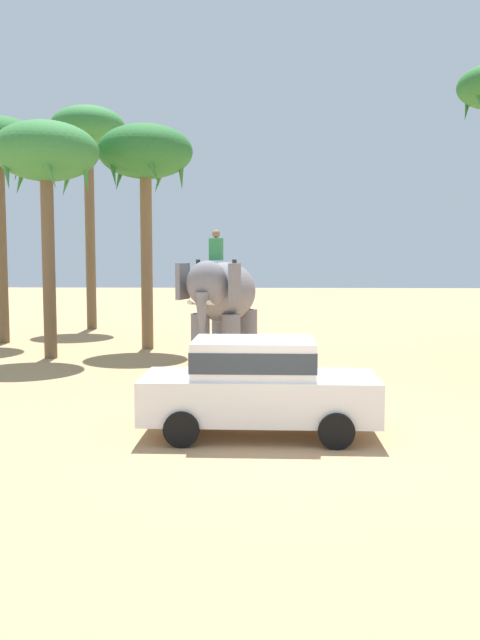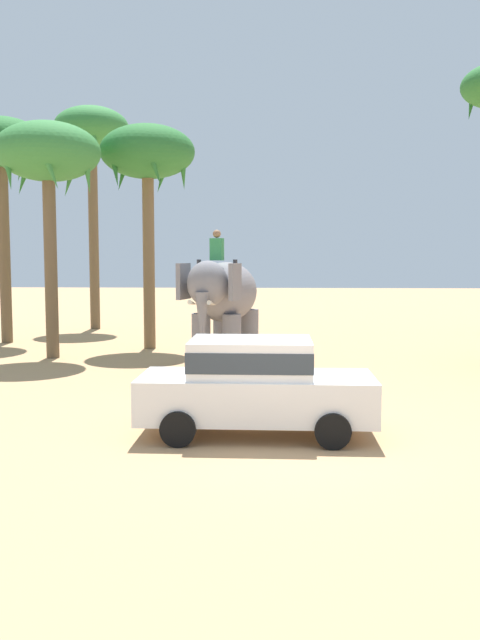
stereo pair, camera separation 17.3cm
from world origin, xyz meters
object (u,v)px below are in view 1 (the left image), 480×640
at_px(car_sedan_foreground, 257,383).
at_px(elephant_with_mahout, 223,298).
at_px(palm_tree_near_hut, 145,158).
at_px(palm_tree_behind_elephant, 46,157).
at_px(palm_tree_left_of_road, 88,136).

xyz_separation_m(car_sedan_foreground, elephant_with_mahout, (-1.08, 7.25, 1.06)).
relative_size(car_sedan_foreground, palm_tree_near_hut, 0.54).
distance_m(elephant_with_mahout, palm_tree_behind_elephant, 7.12).
relative_size(elephant_with_mahout, palm_tree_left_of_road, 0.42).
bearing_deg(car_sedan_foreground, palm_tree_behind_elephant, 126.38).
distance_m(elephant_with_mahout, palm_tree_left_of_road, 13.78).
relative_size(car_sedan_foreground, palm_tree_behind_elephant, 0.57).
bearing_deg(palm_tree_behind_elephant, elephant_with_mahout, -17.01).
bearing_deg(elephant_with_mahout, palm_tree_behind_elephant, 162.99).
bearing_deg(palm_tree_behind_elephant, palm_tree_left_of_road, 96.37).
height_order(elephant_with_mahout, palm_tree_near_hut, palm_tree_near_hut).
relative_size(car_sedan_foreground, elephant_with_mahout, 1.02).
relative_size(palm_tree_behind_elephant, palm_tree_left_of_road, 0.75).
xyz_separation_m(car_sedan_foreground, palm_tree_near_hut, (-3.94, 11.26, 5.57)).
bearing_deg(elephant_with_mahout, palm_tree_near_hut, 125.55).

